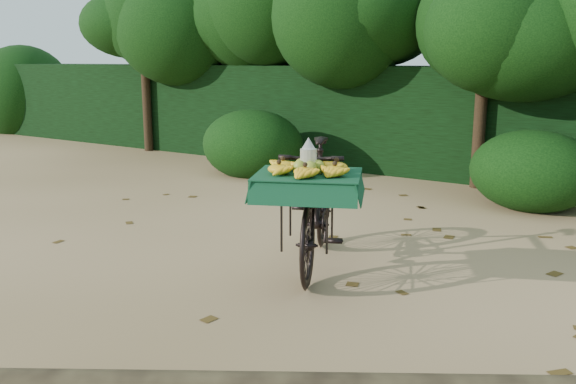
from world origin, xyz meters
The scene contains 6 objects.
ground centered at (0.00, 0.00, 0.00)m, with size 80.00×80.00×0.00m, color tan.
vendor_bicycle centered at (0.31, 0.81, 0.61)m, with size 1.44×2.06×1.20m.
hedge_backdrop centered at (0.00, 6.30, 0.90)m, with size 26.00×1.80×1.80m, color black.
tree_row centered at (-0.65, 5.50, 2.00)m, with size 14.50×2.00×4.00m, color black, non-canonical shape.
bush_clumps centered at (0.50, 4.30, 0.45)m, with size 8.80×1.70×0.90m, color black, non-canonical shape.
leaf_litter centered at (0.00, 0.65, 0.01)m, with size 7.00×7.30×0.01m, color #503915, non-canonical shape.
Camera 1 is at (3.10, -3.89, 1.91)m, focal length 38.00 mm.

